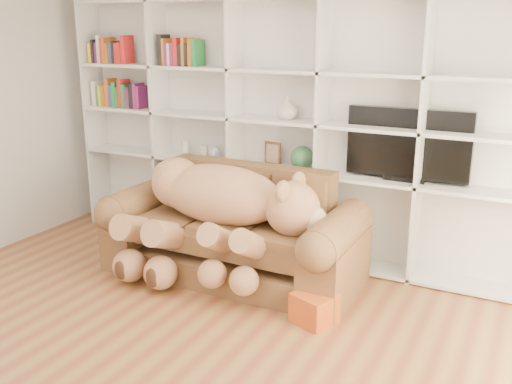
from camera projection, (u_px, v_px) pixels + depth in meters
The scene contains 14 objects.
floor at pixel (123, 373), 3.64m from camera, with size 5.00×5.00×0.00m, color brown.
wall_back at pixel (286, 112), 5.41m from camera, with size 5.00×0.02×2.70m, color silver.
bookshelf at pixel (257, 117), 5.41m from camera, with size 4.43×0.35×2.40m.
sofa at pixel (234, 236), 5.02m from camera, with size 2.23×0.96×0.94m.
teddy_bear at pixel (216, 208), 4.81m from camera, with size 1.72×0.93×1.00m.
throw_pillow at pixel (182, 190), 5.36m from camera, with size 0.36×0.12×0.36m, color #580F22.
gift_box at pixel (314, 308), 4.24m from camera, with size 0.28×0.27×0.23m, color #C8521A.
tv at pixel (408, 145), 4.81m from camera, with size 1.04×0.18×0.61m.
picture_frame at pixel (273, 153), 5.36m from camera, with size 0.17×0.03×0.22m, color #522D1C.
green_vase at pixel (302, 158), 5.23m from camera, with size 0.22×0.22×0.22m, color #31603B.
figurine_tall at pixel (185, 148), 5.81m from camera, with size 0.08×0.08×0.15m, color beige.
figurine_short at pixel (205, 152), 5.71m from camera, with size 0.07×0.07×0.13m, color beige.
snow_globe at pixel (214, 152), 5.66m from camera, with size 0.12×0.12×0.12m, color silver.
shelf_vase at pixel (287, 108), 5.18m from camera, with size 0.20×0.20×0.21m, color beige.
Camera 1 is at (2.21, -2.44, 2.12)m, focal length 40.00 mm.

